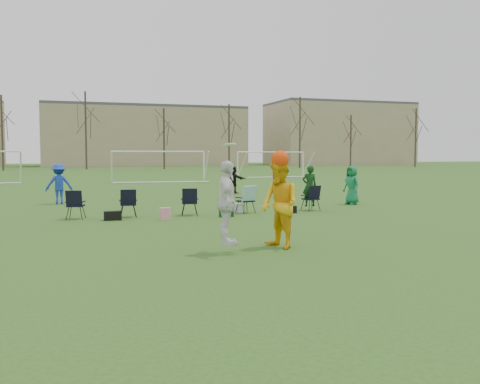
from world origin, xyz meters
name	(u,v)px	position (x,y,z in m)	size (l,w,h in m)	color
ground	(229,259)	(0.00, 0.00, 0.00)	(260.00, 260.00, 0.00)	#2A561B
fielder_blue	(59,184)	(-3.40, 14.08, 0.88)	(1.13, 0.65, 1.75)	#173BB1
fielder_green_far	(352,185)	(8.60, 9.91, 0.84)	(0.82, 0.53, 1.67)	#137041
fielder_black	(233,180)	(5.74, 17.89, 0.76)	(1.41, 0.45, 1.52)	black
center_contest	(261,203)	(1.01, 0.77, 1.07)	(2.18, 1.45, 2.39)	white
sideline_setup	(214,200)	(1.92, 8.10, 0.52)	(9.36, 1.82, 1.73)	#0F3813
goal_mid	(159,158)	(4.00, 32.00, 1.92)	(7.40, 0.63, 2.46)	white
goal_right	(271,157)	(16.00, 38.00, 1.92)	(7.35, 1.14, 2.46)	white
tree_line	(88,134)	(0.24, 69.85, 5.09)	(110.28, 3.28, 11.40)	#382B21
building_row	(117,135)	(6.73, 96.00, 5.99)	(126.00, 16.00, 13.00)	tan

